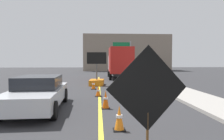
{
  "coord_description": "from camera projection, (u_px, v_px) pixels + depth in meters",
  "views": [
    {
      "loc": [
        -0.07,
        -1.75,
        2.04
      ],
      "look_at": [
        0.35,
        4.66,
        1.75
      ],
      "focal_mm": 34.12,
      "sensor_mm": 36.0,
      "label": 1
    }
  ],
  "objects": [
    {
      "name": "pickup_car",
      "position": [
        38.0,
        93.0,
        8.8
      ],
      "size": [
        2.18,
        4.91,
        1.38
      ],
      "color": "silver",
      "rests_on": "ground"
    },
    {
      "name": "traffic_cone_mid_lane",
      "position": [
        106.0,
        100.0,
        8.98
      ],
      "size": [
        0.36,
        0.36,
        0.78
      ],
      "color": "black",
      "rests_on": "ground"
    },
    {
      "name": "traffic_cone_curbside",
      "position": [
        93.0,
        85.0,
        14.99
      ],
      "size": [
        0.36,
        0.36,
        0.66
      ],
      "color": "black",
      "rests_on": "ground"
    },
    {
      "name": "roadwork_sign",
      "position": [
        148.0,
        90.0,
        4.02
      ],
      "size": [
        1.61,
        0.34,
        2.33
      ],
      "color": "#593819",
      "rests_on": "ground"
    },
    {
      "name": "arrow_board_trailer",
      "position": [
        97.0,
        79.0,
        17.46
      ],
      "size": [
        1.6,
        1.9,
        2.7
      ],
      "color": "orange",
      "rests_on": "ground"
    },
    {
      "name": "lane_center_stripe",
      "position": [
        100.0,
        116.0,
        7.82
      ],
      "size": [
        0.14,
        36.0,
        0.01
      ],
      "primitive_type": "cube",
      "color": "yellow",
      "rests_on": "ground"
    },
    {
      "name": "traffic_cone_near_sign",
      "position": [
        119.0,
        118.0,
        6.18
      ],
      "size": [
        0.36,
        0.36,
        0.73
      ],
      "color": "black",
      "rests_on": "ground"
    },
    {
      "name": "box_truck",
      "position": [
        120.0,
        62.0,
        23.93
      ],
      "size": [
        2.64,
        7.23,
        3.4
      ],
      "color": "black",
      "rests_on": "ground"
    },
    {
      "name": "far_building_block",
      "position": [
        126.0,
        53.0,
        43.24
      ],
      "size": [
        16.98,
        6.15,
        7.04
      ],
      "primitive_type": "cube",
      "color": "gray",
      "rests_on": "ground"
    },
    {
      "name": "traffic_cone_far_lane",
      "position": [
        98.0,
        91.0,
        12.0
      ],
      "size": [
        0.36,
        0.36,
        0.6
      ],
      "color": "black",
      "rests_on": "ground"
    },
    {
      "name": "highway_guide_sign",
      "position": [
        125.0,
        51.0,
        32.58
      ],
      "size": [
        2.79,
        0.18,
        5.0
      ],
      "color": "gray",
      "rests_on": "ground"
    }
  ]
}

